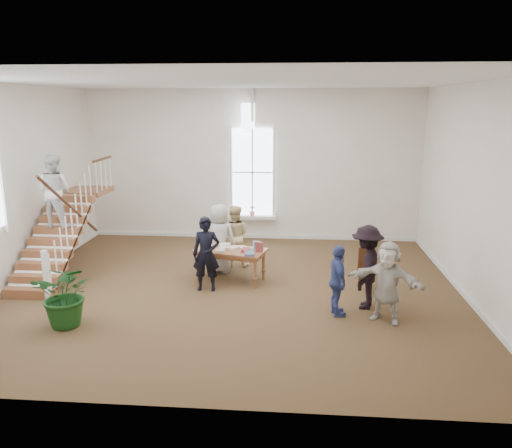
# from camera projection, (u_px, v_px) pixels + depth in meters

# --- Properties ---
(ground) EXTENTS (10.00, 10.00, 0.00)m
(ground) POSITION_uv_depth(u_px,v_px,m) (235.00, 290.00, 11.17)
(ground) COLOR #45301B
(ground) RESTS_ON ground
(room_shell) EXTENTS (10.49, 10.00, 10.00)m
(room_shell) POSITION_uv_depth(u_px,v_px,m) (252.00, 226.00, 15.33)
(room_shell) COLOR silver
(room_shell) RESTS_ON ground
(staircase) EXTENTS (1.10, 4.10, 2.92)m
(staircase) POSITION_uv_depth(u_px,v_px,m) (57.00, 209.00, 11.87)
(staircase) COLOR brown
(staircase) RESTS_ON ground
(library_table) EXTENTS (1.77, 1.18, 0.82)m
(library_table) POSITION_uv_depth(u_px,v_px,m) (231.00, 253.00, 11.61)
(library_table) COLOR brown
(library_table) RESTS_ON ground
(police_officer) EXTENTS (0.62, 0.42, 1.66)m
(police_officer) POSITION_uv_depth(u_px,v_px,m) (206.00, 254.00, 10.97)
(police_officer) COLOR black
(police_officer) RESTS_ON ground
(elderly_woman) EXTENTS (0.93, 0.70, 1.71)m
(elderly_woman) POSITION_uv_depth(u_px,v_px,m) (219.00, 238.00, 12.17)
(elderly_woman) COLOR #B8B4AB
(elderly_woman) RESTS_ON ground
(person_yellow) EXTENTS (0.78, 0.61, 1.58)m
(person_yellow) POSITION_uv_depth(u_px,v_px,m) (234.00, 236.00, 12.65)
(person_yellow) COLOR beige
(person_yellow) RESTS_ON ground
(woman_cluster_a) EXTENTS (0.48, 0.88, 1.42)m
(woman_cluster_a) POSITION_uv_depth(u_px,v_px,m) (338.00, 281.00, 9.67)
(woman_cluster_a) COLOR #384686
(woman_cluster_a) RESTS_ON ground
(woman_cluster_b) EXTENTS (0.92, 1.24, 1.71)m
(woman_cluster_b) POSITION_uv_depth(u_px,v_px,m) (366.00, 267.00, 10.02)
(woman_cluster_b) COLOR black
(woman_cluster_b) RESTS_ON ground
(woman_cluster_c) EXTENTS (1.51, 1.08, 1.57)m
(woman_cluster_c) POSITION_uv_depth(u_px,v_px,m) (387.00, 282.00, 9.38)
(woman_cluster_c) COLOR beige
(woman_cluster_c) RESTS_ON ground
(floor_plant) EXTENTS (1.17, 1.03, 1.24)m
(floor_plant) POSITION_uv_depth(u_px,v_px,m) (67.00, 294.00, 9.22)
(floor_plant) COLOR #133E14
(floor_plant) RESTS_ON ground
(side_chair) EXTENTS (0.55, 0.55, 0.96)m
(side_chair) POSITION_uv_depth(u_px,v_px,m) (368.00, 266.00, 11.10)
(side_chair) COLOR #3C2110
(side_chair) RESTS_ON ground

